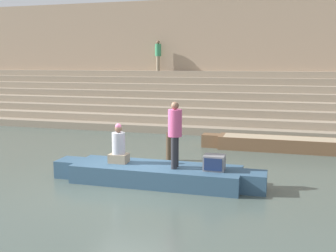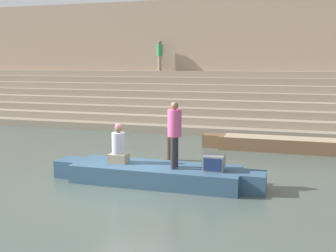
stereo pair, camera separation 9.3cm
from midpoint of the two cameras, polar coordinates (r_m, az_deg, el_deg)
name	(u,v)px [view 1 (the left image)]	position (r m, az deg, el deg)	size (l,w,h in m)	color
ground_plane	(131,184)	(10.83, -5.60, -8.32)	(120.00, 120.00, 0.00)	#47544C
ghat_steps	(205,105)	(21.24, 5.28, 3.00)	(36.00, 5.65, 2.79)	gray
back_wall	(214,60)	(23.68, 6.51, 9.50)	(34.20, 1.28, 6.89)	tan
rowboat_main	(156,174)	(10.76, -1.98, -6.94)	(5.85, 1.46, 0.49)	#33516B
person_standing	(175,130)	(10.25, 0.75, -0.62)	(0.36, 0.36, 1.76)	#28282D
person_rowing	(119,147)	(11.00, -7.42, -3.06)	(0.51, 0.40, 1.11)	gray
tv_set	(214,163)	(10.25, 6.48, -5.31)	(0.54, 0.45, 0.40)	slate
moored_boat_shore	(283,144)	(15.27, 16.18, -2.49)	(6.09, 1.03, 0.49)	brown
mooring_post	(169,146)	(13.17, -0.06, -2.99)	(0.20, 0.20, 0.95)	#473828
person_on_steps	(158,53)	(23.48, -1.56, 10.50)	(0.36, 0.36, 1.76)	gray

